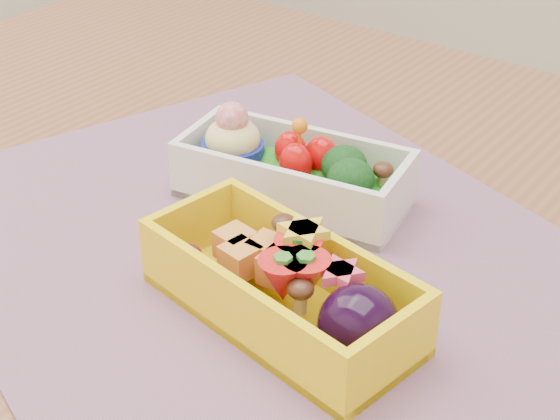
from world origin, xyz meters
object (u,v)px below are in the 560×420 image
Objects in this scene: table at (346,363)px; placemat at (267,256)px; bento_yellow at (285,286)px; bento_white at (292,172)px.

table is 0.12m from placemat.
bento_yellow is (0.05, -0.05, 0.03)m from placemat.
bento_yellow reaches higher than placemat.
bento_white is 0.14m from bento_yellow.
bento_white is (-0.08, 0.03, 0.13)m from table.
bento_yellow reaches higher than table.
bento_white is at bearing 156.72° from table.
bento_white reaches higher than placemat.
table is 6.55× the size of bento_white.
bento_white is 0.96× the size of bento_yellow.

